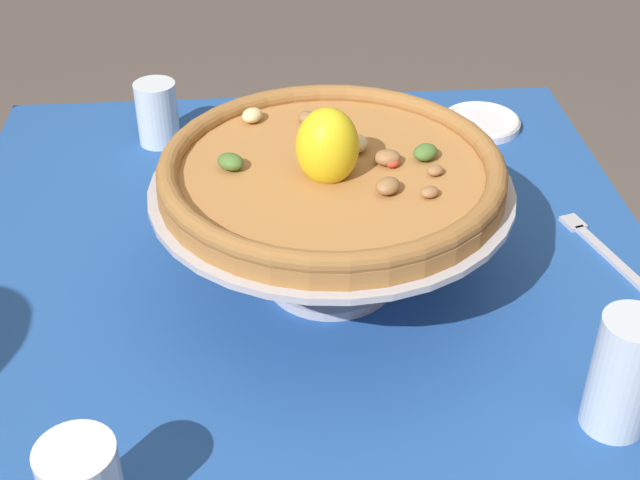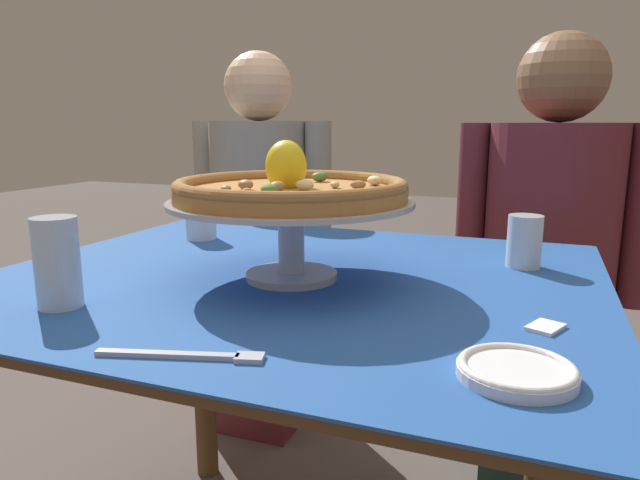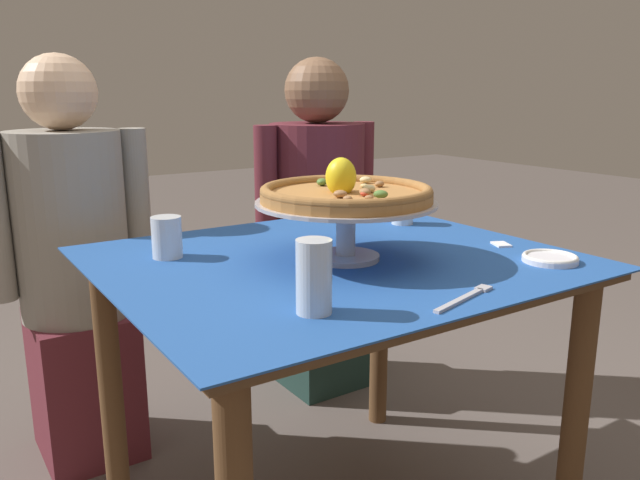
% 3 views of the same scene
% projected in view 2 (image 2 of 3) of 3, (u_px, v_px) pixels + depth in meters
% --- Properties ---
extents(dining_table, '(1.04, 0.90, 0.73)m').
position_uv_depth(dining_table, '(294.00, 337.00, 1.03)').
color(dining_table, brown).
rests_on(dining_table, ground).
extents(pizza_stand, '(0.41, 0.41, 0.14)m').
position_uv_depth(pizza_stand, '(291.00, 219.00, 0.95)').
color(pizza_stand, '#B7B7C1').
rests_on(pizza_stand, dining_table).
extents(pizza, '(0.39, 0.39, 0.10)m').
position_uv_depth(pizza, '(291.00, 188.00, 0.94)').
color(pizza, '#AD753D').
rests_on(pizza, pizza_stand).
extents(water_glass_back_left, '(0.07, 0.07, 0.10)m').
position_uv_depth(water_glass_back_left, '(201.00, 221.00, 1.31)').
color(water_glass_back_left, white).
rests_on(water_glass_back_left, dining_table).
extents(water_glass_back_right, '(0.06, 0.06, 0.10)m').
position_uv_depth(water_glass_back_right, '(524.00, 245.00, 1.05)').
color(water_glass_back_right, silver).
rests_on(water_glass_back_right, dining_table).
extents(water_glass_front_left, '(0.06, 0.06, 0.13)m').
position_uv_depth(water_glass_front_left, '(58.00, 269.00, 0.82)').
color(water_glass_front_left, silver).
rests_on(water_glass_front_left, dining_table).
extents(side_plate, '(0.12, 0.12, 0.02)m').
position_uv_depth(side_plate, '(516.00, 370.00, 0.59)').
color(side_plate, white).
rests_on(side_plate, dining_table).
extents(dinner_fork, '(0.19, 0.07, 0.01)m').
position_uv_depth(dinner_fork, '(190.00, 356.00, 0.64)').
color(dinner_fork, '#B7B7C1').
rests_on(dinner_fork, dining_table).
extents(sugar_packet, '(0.05, 0.06, 0.00)m').
position_uv_depth(sugar_packet, '(545.00, 327.00, 0.74)').
color(sugar_packet, white).
rests_on(sugar_packet, dining_table).
extents(diner_left, '(0.48, 0.32, 1.21)m').
position_uv_depth(diner_left, '(262.00, 253.00, 1.85)').
color(diner_left, maroon).
rests_on(diner_left, ground).
extents(diner_right, '(0.50, 0.35, 1.22)m').
position_uv_depth(diner_right, '(547.00, 270.00, 1.56)').
color(diner_right, '#1E3833').
rests_on(diner_right, ground).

